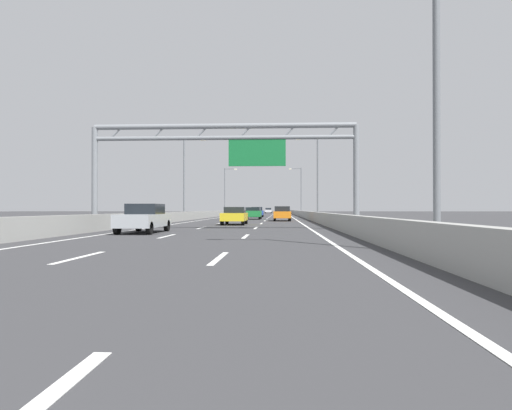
{
  "coord_description": "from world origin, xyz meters",
  "views": [
    {
      "loc": [
        3.33,
        1.16,
        1.26
      ],
      "look_at": [
        -0.69,
        78.6,
        1.92
      ],
      "focal_mm": 31.62,
      "sensor_mm": 36.0,
      "label": 1
    }
  ],
  "objects_px": {
    "streetlamp_right_far": "(300,188)",
    "silver_car": "(144,218)",
    "streetlamp_left_mid": "(186,173)",
    "green_car": "(253,213)",
    "streetlamp_right_mid": "(316,173)",
    "orange_car": "(282,213)",
    "streetlamp_right_near": "(428,60)",
    "streetlamp_left_far": "(226,188)",
    "sign_gantry": "(228,149)",
    "yellow_car": "(235,215)",
    "white_car": "(268,210)",
    "blue_car": "(257,212)"
  },
  "relations": [
    {
      "from": "silver_car",
      "to": "green_car",
      "type": "bearing_deg",
      "value": 82.79
    },
    {
      "from": "streetlamp_left_far",
      "to": "orange_car",
      "type": "height_order",
      "value": "streetlamp_left_far"
    },
    {
      "from": "streetlamp_right_near",
      "to": "green_car",
      "type": "distance_m",
      "value": 42.59
    },
    {
      "from": "streetlamp_right_mid",
      "to": "orange_car",
      "type": "relative_size",
      "value": 2.08
    },
    {
      "from": "streetlamp_right_near",
      "to": "yellow_car",
      "type": "xyz_separation_m",
      "value": [
        -7.69,
        22.98,
        -4.67
      ]
    },
    {
      "from": "streetlamp_left_far",
      "to": "yellow_car",
      "type": "bearing_deg",
      "value": -82.47
    },
    {
      "from": "streetlamp_right_near",
      "to": "orange_car",
      "type": "relative_size",
      "value": 2.08
    },
    {
      "from": "streetlamp_left_far",
      "to": "streetlamp_right_far",
      "type": "distance_m",
      "value": 14.93
    },
    {
      "from": "streetlamp_right_near",
      "to": "blue_car",
      "type": "height_order",
      "value": "streetlamp_right_near"
    },
    {
      "from": "orange_car",
      "to": "streetlamp_right_mid",
      "type": "bearing_deg",
      "value": 50.73
    },
    {
      "from": "streetlamp_left_mid",
      "to": "silver_car",
      "type": "bearing_deg",
      "value": -82.56
    },
    {
      "from": "orange_car",
      "to": "yellow_car",
      "type": "relative_size",
      "value": 1.05
    },
    {
      "from": "white_car",
      "to": "blue_car",
      "type": "relative_size",
      "value": 1.03
    },
    {
      "from": "streetlamp_left_mid",
      "to": "yellow_car",
      "type": "relative_size",
      "value": 2.17
    },
    {
      "from": "streetlamp_right_mid",
      "to": "orange_car",
      "type": "distance_m",
      "value": 7.63
    },
    {
      "from": "sign_gantry",
      "to": "yellow_car",
      "type": "bearing_deg",
      "value": 93.11
    },
    {
      "from": "streetlamp_right_mid",
      "to": "blue_car",
      "type": "bearing_deg",
      "value": 113.88
    },
    {
      "from": "streetlamp_right_far",
      "to": "silver_car",
      "type": "relative_size",
      "value": 2.12
    },
    {
      "from": "streetlamp_right_far",
      "to": "blue_car",
      "type": "bearing_deg",
      "value": -108.95
    },
    {
      "from": "sign_gantry",
      "to": "streetlamp_left_mid",
      "type": "height_order",
      "value": "streetlamp_left_mid"
    },
    {
      "from": "yellow_car",
      "to": "streetlamp_right_far",
      "type": "bearing_deg",
      "value": 82.01
    },
    {
      "from": "white_car",
      "to": "silver_car",
      "type": "distance_m",
      "value": 107.54
    },
    {
      "from": "sign_gantry",
      "to": "streetlamp_right_far",
      "type": "distance_m",
      "value": 64.16
    },
    {
      "from": "streetlamp_left_far",
      "to": "streetlamp_right_mid",
      "type": "bearing_deg",
      "value": -68.99
    },
    {
      "from": "streetlamp_left_far",
      "to": "silver_car",
      "type": "relative_size",
      "value": 2.12
    },
    {
      "from": "orange_car",
      "to": "streetlamp_right_far",
      "type": "bearing_deg",
      "value": 84.96
    },
    {
      "from": "orange_car",
      "to": "yellow_car",
      "type": "xyz_separation_m",
      "value": [
        -3.85,
        -11.19,
        -0.05
      ]
    },
    {
      "from": "streetlamp_left_far",
      "to": "green_car",
      "type": "bearing_deg",
      "value": -78.04
    },
    {
      "from": "blue_car",
      "to": "silver_car",
      "type": "bearing_deg",
      "value": -94.69
    },
    {
      "from": "sign_gantry",
      "to": "streetlamp_right_far",
      "type": "xyz_separation_m",
      "value": [
        7.2,
        63.76,
        0.56
      ]
    },
    {
      "from": "streetlamp_right_near",
      "to": "streetlamp_right_far",
      "type": "relative_size",
      "value": 1.0
    },
    {
      "from": "streetlamp_right_far",
      "to": "streetlamp_right_near",
      "type": "bearing_deg",
      "value": -90.0
    },
    {
      "from": "sign_gantry",
      "to": "white_car",
      "type": "height_order",
      "value": "sign_gantry"
    },
    {
      "from": "sign_gantry",
      "to": "blue_car",
      "type": "relative_size",
      "value": 3.7
    },
    {
      "from": "streetlamp_right_far",
      "to": "orange_car",
      "type": "distance_m",
      "value": 43.99
    },
    {
      "from": "streetlamp_left_mid",
      "to": "silver_car",
      "type": "xyz_separation_m",
      "value": [
        3.7,
        -28.3,
        -4.63
      ]
    },
    {
      "from": "streetlamp_right_near",
      "to": "blue_car",
      "type": "xyz_separation_m",
      "value": [
        -7.52,
        55.84,
        -4.63
      ]
    },
    {
      "from": "streetlamp_left_far",
      "to": "blue_car",
      "type": "distance_m",
      "value": 23.58
    },
    {
      "from": "streetlamp_right_far",
      "to": "silver_car",
      "type": "distance_m",
      "value": 68.26
    },
    {
      "from": "silver_car",
      "to": "streetlamp_right_far",
      "type": "bearing_deg",
      "value": 80.51
    },
    {
      "from": "orange_car",
      "to": "green_car",
      "type": "xyz_separation_m",
      "value": [
        -3.45,
        7.54,
        -0.02
      ]
    },
    {
      "from": "streetlamp_right_mid",
      "to": "yellow_car",
      "type": "xyz_separation_m",
      "value": [
        -7.69,
        -15.89,
        -4.67
      ]
    },
    {
      "from": "sign_gantry",
      "to": "yellow_car",
      "type": "relative_size",
      "value": 3.68
    },
    {
      "from": "streetlamp_right_mid",
      "to": "streetlamp_right_far",
      "type": "bearing_deg",
      "value": 90.0
    },
    {
      "from": "sign_gantry",
      "to": "green_car",
      "type": "relative_size",
      "value": 3.47
    },
    {
      "from": "white_car",
      "to": "green_car",
      "type": "relative_size",
      "value": 0.97
    },
    {
      "from": "streetlamp_left_mid",
      "to": "orange_car",
      "type": "relative_size",
      "value": 2.08
    },
    {
      "from": "streetlamp_left_mid",
      "to": "streetlamp_right_far",
      "type": "relative_size",
      "value": 1.0
    },
    {
      "from": "sign_gantry",
      "to": "orange_car",
      "type": "xyz_separation_m",
      "value": [
        3.36,
        20.18,
        -4.06
      ]
    },
    {
      "from": "white_car",
      "to": "silver_car",
      "type": "height_order",
      "value": "white_car"
    }
  ]
}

